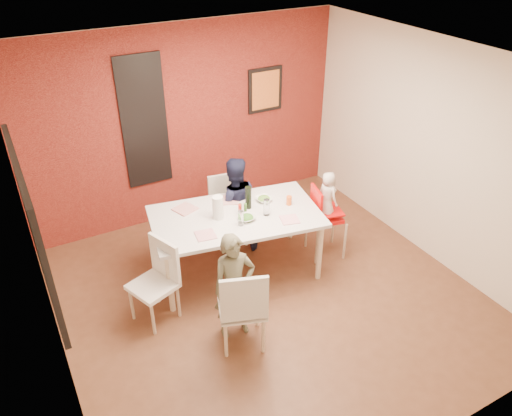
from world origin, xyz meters
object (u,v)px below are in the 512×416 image
chair_far (227,205)px  child_far (234,205)px  high_chair (324,215)px  chair_left (158,276)px  paper_towel_roll (218,207)px  child_near (234,287)px  wine_bottle (248,198)px  dining_table (236,220)px  chair_near (243,306)px  toddler (328,195)px

chair_far → child_far: size_ratio=0.71×
high_chair → child_far: (-0.92, 0.66, 0.06)m
chair_far → child_far: child_far is taller
chair_left → paper_towel_roll: 1.03m
chair_left → child_near: size_ratio=0.77×
child_far → chair_left: bearing=44.2°
chair_far → wine_bottle: (-0.01, -0.63, 0.44)m
chair_left → child_far: (1.28, 0.74, 0.13)m
dining_table → chair_far: 0.76m
chair_far → dining_table: bearing=-98.5°
wine_bottle → high_chair: bearing=-16.7°
chair_near → child_far: child_far is taller
child_near → wine_bottle: child_near is taller
chair_left → chair_far: bearing=106.4°
chair_near → child_near: child_near is taller
child_near → chair_far: bearing=73.3°
toddler → wine_bottle: 0.99m
chair_far → chair_left: 1.62m
child_far → chair_near: bearing=80.3°
high_chair → dining_table: bearing=93.1°
chair_far → paper_towel_roll: 0.89m
dining_table → child_far: bearing=66.2°
child_far → wine_bottle: (0.00, -0.38, 0.31)m
high_chair → paper_towel_roll: (-1.33, 0.25, 0.37)m
child_far → wine_bottle: 0.49m
dining_table → chair_near: size_ratio=2.13×
chair_left → high_chair: high_chair is taller
dining_table → high_chair: bearing=-10.4°
child_far → paper_towel_roll: bearing=59.7°
wine_bottle → chair_left: bearing=-164.6°
chair_near → paper_towel_roll: size_ratio=3.57×
chair_left → toddler: bearing=70.9°
chair_far → chair_near: bearing=-102.9°
chair_far → child_near: bearing=-104.9°
child_far → paper_towel_roll: 0.65m
high_chair → child_far: size_ratio=0.75×
child_near → child_far: size_ratio=0.93×
chair_left → toddler: toddler is taller
chair_left → high_chair: size_ratio=0.96×
chair_left → child_far: child_far is taller
child_near → toddler: 1.79m
high_chair → wine_bottle: wine_bottle is taller
chair_left → high_chair: (2.20, 0.08, 0.06)m
dining_table → chair_left: 1.14m
chair_near → high_chair: 1.89m
chair_left → paper_towel_roll: size_ratio=3.36×
child_far → dining_table: bearing=80.5°
chair_left → child_near: bearing=22.6°
high_chair → wine_bottle: bearing=86.8°
chair_near → child_near: 0.25m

